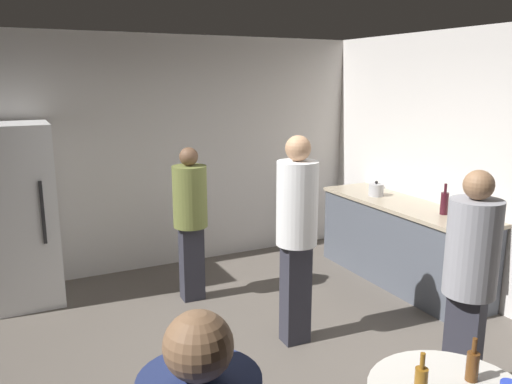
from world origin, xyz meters
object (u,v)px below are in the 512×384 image
(refrigerator, at_px, (18,216))
(person_in_gray_shirt, at_px, (470,272))
(wine_bottle_on_counter, at_px, (444,203))
(person_in_olive_shirt, at_px, (190,213))
(kettle, at_px, (376,190))
(person_in_white_shirt, at_px, (297,224))
(beer_bottle_brown, at_px, (472,365))
(beer_bottle_amber, at_px, (421,381))

(refrigerator, relative_size, person_in_gray_shirt, 1.09)
(wine_bottle_on_counter, distance_m, person_in_gray_shirt, 1.76)
(wine_bottle_on_counter, height_order, person_in_olive_shirt, person_in_olive_shirt)
(kettle, bearing_deg, person_in_olive_shirt, 175.07)
(person_in_white_shirt, bearing_deg, beer_bottle_brown, -1.33)
(person_in_white_shirt, bearing_deg, person_in_olive_shirt, -156.16)
(kettle, height_order, person_in_white_shirt, person_in_white_shirt)
(wine_bottle_on_counter, xyz_separation_m, person_in_olive_shirt, (-2.24, 1.12, -0.11))
(beer_bottle_amber, relative_size, person_in_gray_shirt, 0.14)
(refrigerator, bearing_deg, beer_bottle_brown, -62.61)
(person_in_gray_shirt, bearing_deg, beer_bottle_amber, 9.68)
(refrigerator, relative_size, person_in_olive_shirt, 1.15)
(kettle, relative_size, beer_bottle_amber, 1.06)
(person_in_white_shirt, bearing_deg, kettle, 123.16)
(refrigerator, xyz_separation_m, person_in_gray_shirt, (2.63, -3.13, 0.07))
(person_in_white_shirt, bearing_deg, beer_bottle_amber, -11.31)
(person_in_white_shirt, bearing_deg, wine_bottle_on_counter, 94.46)
(beer_bottle_amber, xyz_separation_m, beer_bottle_brown, (0.33, -0.01, 0.00))
(refrigerator, distance_m, kettle, 3.80)
(person_in_gray_shirt, bearing_deg, wine_bottle_on_counter, -152.68)
(beer_bottle_brown, bearing_deg, person_in_gray_shirt, 42.90)
(beer_bottle_amber, bearing_deg, kettle, 54.24)
(refrigerator, xyz_separation_m, person_in_white_shirt, (2.04, -1.89, 0.14))
(kettle, relative_size, person_in_white_shirt, 0.14)
(beer_bottle_amber, distance_m, person_in_gray_shirt, 1.20)
(refrigerator, xyz_separation_m, kettle, (3.70, -0.86, 0.07))
(person_in_olive_shirt, bearing_deg, beer_bottle_amber, 1.88)
(beer_bottle_amber, bearing_deg, person_in_olive_shirt, 91.46)
(person_in_white_shirt, relative_size, person_in_gray_shirt, 1.08)
(refrigerator, bearing_deg, kettle, -13.03)
(kettle, distance_m, beer_bottle_amber, 3.57)
(beer_bottle_brown, relative_size, person_in_olive_shirt, 0.15)
(person_in_gray_shirt, bearing_deg, refrigerator, -71.92)
(refrigerator, distance_m, person_in_gray_shirt, 4.09)
(wine_bottle_on_counter, bearing_deg, beer_bottle_brown, -132.92)
(wine_bottle_on_counter, bearing_deg, person_in_white_shirt, -176.98)
(beer_bottle_amber, relative_size, beer_bottle_brown, 1.00)
(beer_bottle_brown, xyz_separation_m, person_in_gray_shirt, (0.68, 0.63, 0.15))
(wine_bottle_on_counter, height_order, person_in_white_shirt, person_in_white_shirt)
(refrigerator, relative_size, beer_bottle_amber, 7.83)
(kettle, distance_m, person_in_white_shirt, 1.96)
(refrigerator, height_order, person_in_gray_shirt, refrigerator)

